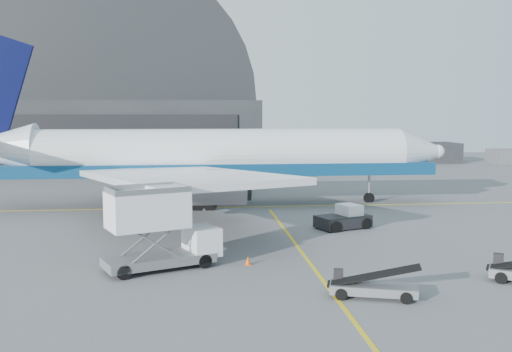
{
  "coord_description": "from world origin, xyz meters",
  "views": [
    {
      "loc": [
        -7.34,
        -39.59,
        9.88
      ],
      "look_at": [
        -2.33,
        9.16,
        4.5
      ],
      "focal_mm": 40.0,
      "sensor_mm": 36.0,
      "label": 1
    }
  ],
  "objects": [
    {
      "name": "belt_loader_a",
      "position": [
        1.95,
        -10.51,
        0.58
      ],
      "size": [
        5.02,
        2.82,
        1.88
      ],
      "rotation": [
        0.0,
        0.0,
        -0.29
      ],
      "color": "slate",
      "rests_on": "ground"
    },
    {
      "name": "distant_bldg_b",
      "position": [
        55.0,
        68.0,
        0.0
      ],
      "size": [
        8.0,
        6.0,
        2.8
      ],
      "primitive_type": "cube",
      "color": "slate",
      "rests_on": "ground"
    },
    {
      "name": "hangar",
      "position": [
        -22.0,
        64.95,
        9.54
      ],
      "size": [
        50.0,
        28.3,
        28.0
      ],
      "color": "black",
      "rests_on": "ground"
    },
    {
      "name": "catering_truck",
      "position": [
        -9.93,
        -3.68,
        2.55
      ],
      "size": [
        7.79,
        5.38,
        5.04
      ],
      "rotation": [
        0.0,
        0.0,
        0.41
      ],
      "color": "slate",
      "rests_on": "ground"
    },
    {
      "name": "traffic_cone",
      "position": [
        -4.14,
        -3.21,
        0.27
      ],
      "size": [
        0.39,
        0.39,
        0.57
      ],
      "color": "#F05107",
      "rests_on": "ground"
    },
    {
      "name": "distant_bldg_a",
      "position": [
        38.0,
        72.0,
        0.0
      ],
      "size": [
        14.0,
        8.0,
        4.0
      ],
      "primitive_type": "cube",
      "color": "black",
      "rests_on": "ground"
    },
    {
      "name": "taxi_lines",
      "position": [
        0.0,
        12.67,
        0.01
      ],
      "size": [
        80.0,
        42.12,
        0.02
      ],
      "color": "gold",
      "rests_on": "ground"
    },
    {
      "name": "pushback_tug",
      "position": [
        5.21,
        7.95,
        0.79
      ],
      "size": [
        5.13,
        4.01,
        2.1
      ],
      "rotation": [
        0.0,
        0.0,
        0.37
      ],
      "color": "black",
      "rests_on": "ground"
    },
    {
      "name": "airliner",
      "position": [
        -6.81,
        21.86,
        5.33
      ],
      "size": [
        54.31,
        52.66,
        19.06
      ],
      "color": "white",
      "rests_on": "ground"
    },
    {
      "name": "ground",
      "position": [
        0.0,
        0.0,
        0.0
      ],
      "size": [
        200.0,
        200.0,
        0.0
      ],
      "primitive_type": "plane",
      "color": "#565659",
      "rests_on": "ground"
    }
  ]
}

